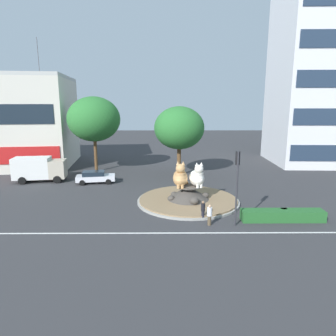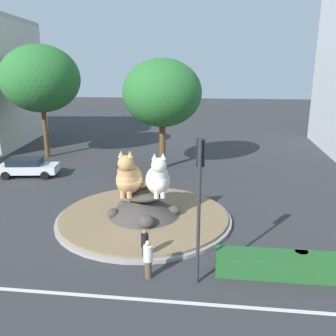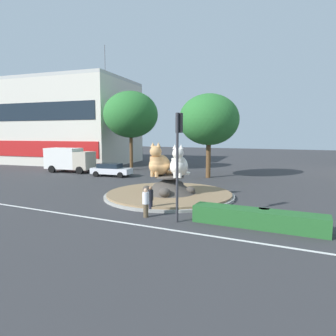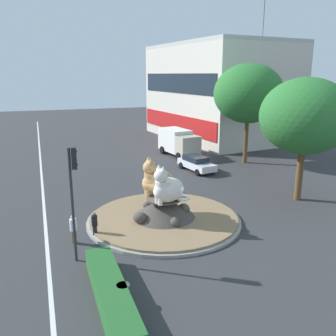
% 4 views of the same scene
% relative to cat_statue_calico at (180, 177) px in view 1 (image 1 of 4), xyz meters
% --- Properties ---
extents(ground_plane, '(160.00, 160.00, 0.00)m').
position_rel_cat_statue_calico_xyz_m(ground_plane, '(0.78, 0.19, -2.54)').
color(ground_plane, '#333335').
extents(lane_centreline, '(112.00, 0.20, 0.01)m').
position_rel_cat_statue_calico_xyz_m(lane_centreline, '(0.78, -7.08, -2.53)').
color(lane_centreline, silver).
rests_on(lane_centreline, ground).
extents(roundabout_island, '(9.91, 9.91, 1.60)m').
position_rel_cat_statue_calico_xyz_m(roundabout_island, '(0.78, 0.19, -2.03)').
color(roundabout_island, gray).
rests_on(roundabout_island, ground).
extents(cat_statue_calico, '(1.66, 2.55, 2.56)m').
position_rel_cat_statue_calico_xyz_m(cat_statue_calico, '(0.00, 0.00, 0.00)').
color(cat_statue_calico, tan).
rests_on(cat_statue_calico, roundabout_island).
extents(cat_statue_white, '(1.87, 2.73, 2.43)m').
position_rel_cat_statue_calico_xyz_m(cat_statue_white, '(1.61, 0.13, -0.05)').
color(cat_statue_white, silver).
rests_on(cat_statue_white, roundabout_island).
extents(traffic_light_mast, '(0.33, 0.46, 5.89)m').
position_rel_cat_statue_calico_xyz_m(traffic_light_mast, '(4.05, -5.60, 1.52)').
color(traffic_light_mast, '#2D2D33').
rests_on(traffic_light_mast, ground).
extents(clipped_hedge_strip, '(6.72, 1.20, 0.90)m').
position_rel_cat_statue_calico_xyz_m(clipped_hedge_strip, '(8.15, -4.72, -2.09)').
color(clipped_hedge_strip, '#235B28').
rests_on(clipped_hedge_strip, ground).
extents(broadleaf_tree_behind_island, '(6.47, 6.47, 9.07)m').
position_rel_cat_statue_calico_xyz_m(broadleaf_tree_behind_island, '(0.35, 11.10, 3.77)').
color(broadleaf_tree_behind_island, brown).
rests_on(broadleaf_tree_behind_island, ground).
extents(second_tree_near_tower, '(7.14, 7.14, 10.36)m').
position_rel_cat_statue_calico_xyz_m(second_tree_near_tower, '(-11.18, 13.62, 4.77)').
color(second_tree_near_tower, brown).
rests_on(second_tree_near_tower, ground).
extents(pedestrian_black_shirt, '(0.34, 0.34, 1.57)m').
position_rel_cat_statue_calico_xyz_m(pedestrian_black_shirt, '(1.67, -4.38, -1.71)').
color(pedestrian_black_shirt, black).
rests_on(pedestrian_black_shirt, ground).
extents(pedestrian_white_shirt, '(0.39, 0.39, 1.69)m').
position_rel_cat_statue_calico_xyz_m(pedestrian_white_shirt, '(2.03, -5.60, -1.65)').
color(pedestrian_white_shirt, brown).
rests_on(pedestrian_white_shirt, ground).
extents(sedan_on_far_lane, '(4.75, 2.50, 1.46)m').
position_rel_cat_statue_calico_xyz_m(sedan_on_far_lane, '(-9.89, 7.32, -1.76)').
color(sedan_on_far_lane, silver).
rests_on(sedan_on_far_lane, ground).
extents(delivery_box_truck, '(6.31, 3.30, 3.01)m').
position_rel_cat_statue_calico_xyz_m(delivery_box_truck, '(-16.88, 8.18, -0.89)').
color(delivery_box_truck, '#B7AD99').
rests_on(delivery_box_truck, ground).
extents(litter_bin, '(0.56, 0.56, 0.90)m').
position_rel_cat_statue_calico_xyz_m(litter_bin, '(8.39, -4.25, -2.09)').
color(litter_bin, '#2D4233').
rests_on(litter_bin, ground).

